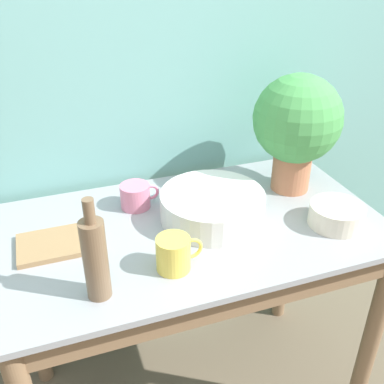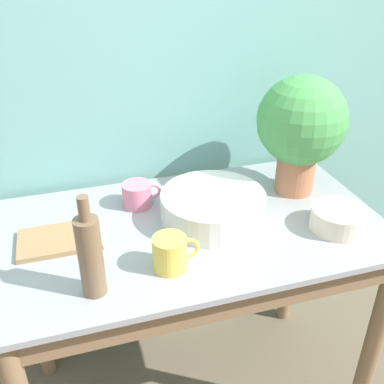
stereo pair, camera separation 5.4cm
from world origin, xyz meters
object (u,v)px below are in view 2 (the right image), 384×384
Objects in this scene: bowl_wash_large at (213,206)px; tray_board at (60,239)px; mug_yellow at (171,253)px; bowl_small_cream at (338,219)px; bottle_tall at (90,255)px; potted_plant at (301,125)px; mug_pink at (138,195)px.

bowl_wash_large is 1.39× the size of tray_board.
bowl_small_cream is at bearing 3.78° from mug_yellow.
bottle_tall is 1.17× the size of tray_board.
potted_plant is 0.85m from tray_board.
bottle_tall is 0.22m from mug_yellow.
bottle_tall is at bearing -149.61° from bowl_wash_large.
bottle_tall is at bearing -170.21° from mug_yellow.
bowl_wash_large is 2.53× the size of mug_yellow.
bottle_tall is at bearing -156.04° from potted_plant.
mug_pink is 0.77× the size of bowl_small_cream.
tray_board is at bearing -174.42° from potted_plant.
tray_board is at bearing -152.39° from mug_pink.
bottle_tall reaches higher than mug_pink.
potted_plant is at bearing 15.41° from bowl_wash_large.
potted_plant is 0.64m from mug_yellow.
mug_yellow is at bearing -86.23° from mug_pink.
mug_pink reaches higher than tray_board.
mug_yellow reaches higher than tray_board.
bowl_wash_large is 0.39m from bowl_small_cream.
potted_plant reaches higher than mug_yellow.
mug_yellow is 1.00× the size of mug_pink.
potted_plant reaches higher than mug_pink.
bottle_tall reaches higher than tray_board.
bottle_tall is at bearing -72.72° from tray_board.
bowl_wash_large reaches higher than bowl_small_cream.
mug_yellow is at bearing -176.22° from bowl_small_cream.
potted_plant is 1.72× the size of tray_board.
mug_pink is 0.30m from tray_board.
bottle_tall is 1.65× the size of bowl_small_cream.
bottle_tall reaches higher than mug_yellow.
bottle_tall is 0.76m from bowl_small_cream.
bowl_wash_large is at bearing -164.59° from potted_plant.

